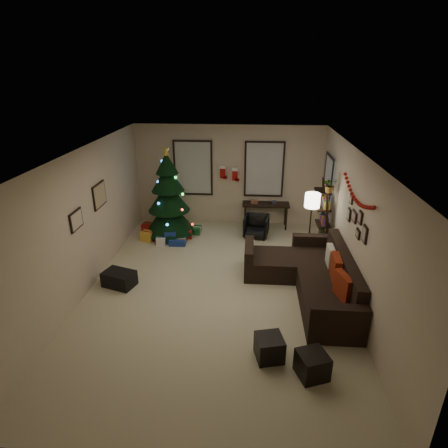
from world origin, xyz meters
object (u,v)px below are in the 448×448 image
at_px(desk, 266,206).
at_px(desk_chair, 256,226).
at_px(sofa, 311,277).
at_px(christmas_tree, 169,200).
at_px(bookshelf, 324,219).

distance_m(desk, desk_chair, 0.76).
bearing_deg(desk, sofa, -75.54).
xyz_separation_m(christmas_tree, sofa, (3.26, -2.35, -0.69)).
height_order(sofa, desk_chair, sofa).
distance_m(desk, bookshelf, 1.95).
bearing_deg(desk_chair, sofa, -58.50).
bearing_deg(sofa, desk, 104.46).
xyz_separation_m(desk, bookshelf, (1.27, -1.46, 0.26)).
bearing_deg(christmas_tree, bookshelf, -10.84).
xyz_separation_m(christmas_tree, desk, (2.46, 0.75, -0.38)).
bearing_deg(desk_chair, desk, 77.61).
bearing_deg(desk, desk_chair, -110.78).
bearing_deg(christmas_tree, sofa, -35.81).
bearing_deg(bookshelf, christmas_tree, 169.16).
height_order(christmas_tree, desk, christmas_tree).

